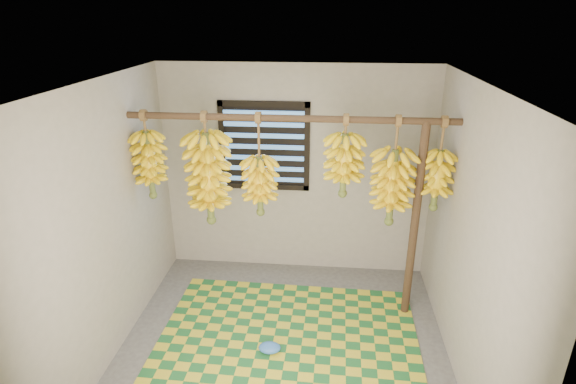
# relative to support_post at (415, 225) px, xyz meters

# --- Properties ---
(floor) EXTENTS (3.00, 3.00, 0.01)m
(floor) POSITION_rel_support_post_xyz_m (-1.20, -0.70, -1.00)
(floor) COLOR #494949
(floor) RESTS_ON ground
(ceiling) EXTENTS (3.00, 3.00, 0.01)m
(ceiling) POSITION_rel_support_post_xyz_m (-1.20, -0.70, 1.40)
(ceiling) COLOR silver
(ceiling) RESTS_ON wall_back
(wall_back) EXTENTS (3.00, 0.01, 2.40)m
(wall_back) POSITION_rel_support_post_xyz_m (-1.20, 0.80, 0.20)
(wall_back) COLOR gray
(wall_back) RESTS_ON floor
(wall_left) EXTENTS (0.01, 3.00, 2.40)m
(wall_left) POSITION_rel_support_post_xyz_m (-2.71, -0.70, 0.20)
(wall_left) COLOR gray
(wall_left) RESTS_ON floor
(wall_right) EXTENTS (0.01, 3.00, 2.40)m
(wall_right) POSITION_rel_support_post_xyz_m (0.30, -0.70, 0.20)
(wall_right) COLOR gray
(wall_right) RESTS_ON floor
(window) EXTENTS (1.00, 0.04, 1.00)m
(window) POSITION_rel_support_post_xyz_m (-1.55, 0.78, 0.50)
(window) COLOR black
(window) RESTS_ON wall_back
(hanging_pole) EXTENTS (3.00, 0.06, 0.06)m
(hanging_pole) POSITION_rel_support_post_xyz_m (-1.20, 0.00, 1.00)
(hanging_pole) COLOR #422C1F
(hanging_pole) RESTS_ON wall_left
(support_post) EXTENTS (0.08, 0.08, 2.00)m
(support_post) POSITION_rel_support_post_xyz_m (0.00, 0.00, 0.00)
(support_post) COLOR #422C1F
(support_post) RESTS_ON floor
(woven_mat) EXTENTS (2.48, 2.00, 0.01)m
(woven_mat) POSITION_rel_support_post_xyz_m (-1.16, -0.63, -0.99)
(woven_mat) COLOR #1A5B29
(woven_mat) RESTS_ON floor
(plastic_bag) EXTENTS (0.21, 0.15, 0.08)m
(plastic_bag) POSITION_rel_support_post_xyz_m (-1.31, -0.73, -0.95)
(plastic_bag) COLOR #3064B5
(plastic_bag) RESTS_ON woven_mat
(banana_bunch_a) EXTENTS (0.32, 0.32, 0.86)m
(banana_bunch_a) POSITION_rel_support_post_xyz_m (-2.55, 0.00, 0.52)
(banana_bunch_a) COLOR brown
(banana_bunch_a) RESTS_ON hanging_pole
(banana_bunch_b) EXTENTS (0.41, 0.41, 1.11)m
(banana_bunch_b) POSITION_rel_support_post_xyz_m (-1.98, 0.00, 0.40)
(banana_bunch_b) COLOR brown
(banana_bunch_b) RESTS_ON hanging_pole
(banana_bunch_c) EXTENTS (0.33, 0.33, 1.00)m
(banana_bunch_c) POSITION_rel_support_post_xyz_m (-1.48, 0.00, 0.34)
(banana_bunch_c) COLOR brown
(banana_bunch_c) RESTS_ON hanging_pole
(banana_bunch_d) EXTENTS (0.35, 0.35, 0.77)m
(banana_bunch_d) POSITION_rel_support_post_xyz_m (-0.70, 0.00, 0.58)
(banana_bunch_d) COLOR brown
(banana_bunch_d) RESTS_ON hanging_pole
(banana_bunch_e) EXTENTS (0.39, 0.39, 1.05)m
(banana_bunch_e) POSITION_rel_support_post_xyz_m (-0.24, 0.00, 0.37)
(banana_bunch_e) COLOR brown
(banana_bunch_e) RESTS_ON hanging_pole
(banana_bunch_f) EXTENTS (0.28, 0.28, 0.88)m
(banana_bunch_f) POSITION_rel_support_post_xyz_m (0.15, 0.00, 0.46)
(banana_bunch_f) COLOR brown
(banana_bunch_f) RESTS_ON hanging_pole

